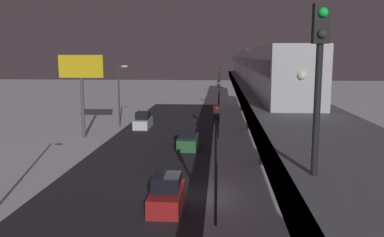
# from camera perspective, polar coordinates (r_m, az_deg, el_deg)

# --- Properties ---
(ground_plane) EXTENTS (240.00, 240.00, 0.00)m
(ground_plane) POSITION_cam_1_polar(r_m,az_deg,el_deg) (26.51, -0.99, -10.80)
(ground_plane) COLOR silver
(avenue_asphalt) EXTENTS (11.00, 97.39, 0.01)m
(avenue_asphalt) POSITION_cam_1_polar(r_m,az_deg,el_deg) (27.15, -9.80, -10.43)
(avenue_asphalt) COLOR #28282D
(avenue_asphalt) RESTS_ON ground_plane
(elevated_railway) EXTENTS (5.00, 97.39, 6.07)m
(elevated_railway) POSITION_cam_1_polar(r_m,az_deg,el_deg) (25.42, 12.66, 0.40)
(elevated_railway) COLOR slate
(elevated_railway) RESTS_ON ground_plane
(subway_train) EXTENTS (2.94, 74.07, 3.40)m
(subway_train) POSITION_cam_1_polar(r_m,az_deg,el_deg) (57.38, 8.00, 7.73)
(subway_train) COLOR #B7BABF
(subway_train) RESTS_ON elevated_railway
(rail_signal) EXTENTS (0.36, 0.41, 4.00)m
(rail_signal) POSITION_cam_1_polar(r_m,az_deg,el_deg) (9.90, 17.32, 7.76)
(rail_signal) COLOR black
(rail_signal) RESTS_ON elevated_railway
(sedan_green) EXTENTS (1.91, 4.41, 1.97)m
(sedan_green) POSITION_cam_1_polar(r_m,az_deg,el_deg) (39.61, -0.57, -2.98)
(sedan_green) COLOR #2D6038
(sedan_green) RESTS_ON ground_plane
(sedan_white) EXTENTS (1.80, 4.10, 1.97)m
(sedan_white) POSITION_cam_1_polar(r_m,az_deg,el_deg) (50.78, -6.83, -0.39)
(sedan_white) COLOR silver
(sedan_white) RESTS_ON ground_plane
(sedan_red) EXTENTS (1.80, 4.22, 1.97)m
(sedan_red) POSITION_cam_1_polar(r_m,az_deg,el_deg) (24.51, -3.53, -10.50)
(sedan_red) COLOR #A51E1E
(sedan_red) RESTS_ON ground_plane
(traffic_light_near) EXTENTS (0.32, 0.44, 6.40)m
(traffic_light_near) POSITION_cam_1_polar(r_m,az_deg,el_deg) (21.08, 3.38, -4.10)
(traffic_light_near) COLOR #2D2D2D
(traffic_light_near) RESTS_ON ground_plane
(traffic_light_mid) EXTENTS (0.32, 0.44, 6.40)m
(traffic_light_mid) POSITION_cam_1_polar(r_m,az_deg,el_deg) (43.64, 3.72, 2.64)
(traffic_light_mid) COLOR #2D2D2D
(traffic_light_mid) RESTS_ON ground_plane
(traffic_light_far) EXTENTS (0.32, 0.44, 6.40)m
(traffic_light_far) POSITION_cam_1_polar(r_m,az_deg,el_deg) (66.39, 3.83, 4.78)
(traffic_light_far) COLOR #2D2D2D
(traffic_light_far) RESTS_ON ground_plane
(traffic_light_distant) EXTENTS (0.32, 0.44, 6.40)m
(traffic_light_distant) POSITION_cam_1_polar(r_m,az_deg,el_deg) (89.19, 3.88, 5.82)
(traffic_light_distant) COLOR #2D2D2D
(traffic_light_distant) RESTS_ON ground_plane
(commercial_billboard) EXTENTS (4.80, 0.36, 8.90)m
(commercial_billboard) POSITION_cam_1_polar(r_m,az_deg,el_deg) (45.29, -15.14, 5.92)
(commercial_billboard) COLOR #4C4C51
(commercial_billboard) RESTS_ON ground_plane
(street_lamp_far) EXTENTS (1.35, 0.44, 7.65)m
(street_lamp_far) POSITION_cam_1_polar(r_m,az_deg,el_deg) (51.54, -9.93, 4.17)
(street_lamp_far) COLOR #38383D
(street_lamp_far) RESTS_ON ground_plane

